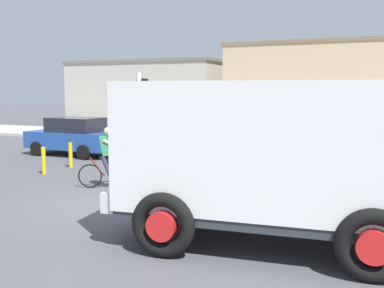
% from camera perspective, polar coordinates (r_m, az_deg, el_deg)
% --- Properties ---
extents(ground_plane, '(120.00, 120.00, 0.00)m').
position_cam_1_polar(ground_plane, '(11.35, -7.76, -7.28)').
color(ground_plane, '#4C4C51').
extents(sidewalk_far, '(80.00, 5.00, 0.16)m').
position_cam_1_polar(sidewalk_far, '(23.98, 9.04, 0.35)').
color(sidewalk_far, '#ADADA8').
rests_on(sidewalk_far, ground).
extents(truck_foreground, '(5.60, 3.16, 2.90)m').
position_cam_1_polar(truck_foreground, '(8.13, 10.06, -0.96)').
color(truck_foreground, white).
rests_on(truck_foreground, ground).
extents(cyclist, '(1.61, 0.77, 1.72)m').
position_cam_1_polar(cyclist, '(12.92, -10.58, -1.70)').
color(cyclist, black).
rests_on(cyclist, ground).
extents(traffic_light_pole, '(0.24, 0.43, 3.20)m').
position_cam_1_polar(traffic_light_pole, '(11.83, -6.49, 3.46)').
color(traffic_light_pole, red).
rests_on(traffic_light_pole, ground).
extents(car_red_near, '(4.09, 2.04, 1.60)m').
position_cam_1_polar(car_red_near, '(19.76, -14.67, 0.98)').
color(car_red_near, '#234C9E').
rests_on(car_red_near, ground).
extents(car_white_mid, '(4.31, 2.74, 1.60)m').
position_cam_1_polar(car_white_mid, '(17.89, -2.69, 0.61)').
color(car_white_mid, red).
rests_on(car_white_mid, ground).
extents(bollard_near, '(0.14, 0.14, 0.90)m').
position_cam_1_polar(bollard_near, '(15.60, -18.22, -2.01)').
color(bollard_near, gold).
rests_on(bollard_near, ground).
extents(bollard_far, '(0.14, 0.14, 0.90)m').
position_cam_1_polar(bollard_far, '(16.67, -15.08, -1.35)').
color(bollard_far, gold).
rests_on(bollard_far, ground).
extents(building_corner_left, '(11.26, 7.88, 4.82)m').
position_cam_1_polar(building_corner_left, '(34.65, -4.51, 6.26)').
color(building_corner_left, '#B2AD9E').
rests_on(building_corner_left, ground).
extents(building_mid_block, '(11.71, 5.39, 5.56)m').
position_cam_1_polar(building_mid_block, '(28.77, 16.55, 6.62)').
color(building_mid_block, '#D1B284').
rests_on(building_mid_block, ground).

